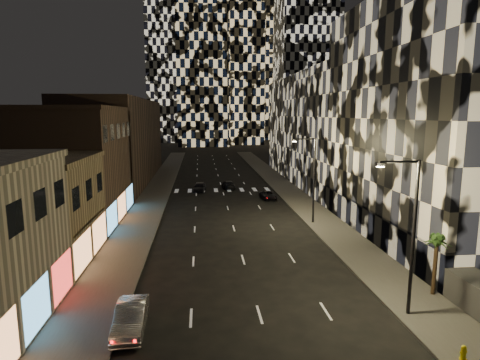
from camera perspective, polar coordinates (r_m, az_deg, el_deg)
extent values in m
cube|color=#47443F|center=(62.14, -11.77, -1.51)|extent=(4.00, 120.00, 0.15)
cube|color=#47443F|center=(63.20, 6.57, -1.19)|extent=(4.00, 120.00, 0.15)
cube|color=#4C4C47|center=(61.95, -9.84, -1.48)|extent=(0.20, 120.00, 0.15)
cube|color=#4C4C47|center=(62.79, 4.70, -1.23)|extent=(0.20, 120.00, 0.15)
cube|color=#8C7654|center=(35.35, -28.39, -4.22)|extent=(10.00, 10.00, 8.00)
cube|color=#4E382C|center=(46.60, -22.73, 1.73)|extent=(10.00, 15.00, 12.00)
cube|color=#4E382C|center=(72.15, -16.69, 5.34)|extent=(10.00, 40.00, 14.00)
cube|color=#232326|center=(42.21, 28.09, 7.45)|extent=(16.00, 25.00, 22.00)
cube|color=#383838|center=(39.81, 17.71, -5.80)|extent=(0.60, 25.00, 3.00)
cube|color=#232326|center=(71.64, 13.41, 7.05)|extent=(16.00, 40.00, 18.00)
cube|color=black|center=(155.45, 9.57, 23.58)|extent=(20.00, 20.00, 100.00)
cube|color=black|center=(154.90, -5.48, 22.76)|extent=(18.00, 18.00, 95.00)
cylinder|color=black|center=(24.88, 23.43, -7.71)|extent=(0.20, 0.20, 9.00)
cylinder|color=black|center=(23.49, 21.78, 2.40)|extent=(2.20, 0.14, 0.14)
cube|color=black|center=(23.01, 19.33, 2.11)|extent=(0.50, 0.25, 0.18)
cube|color=#FFEAB2|center=(23.03, 19.32, 1.82)|extent=(0.35, 0.18, 0.06)
cylinder|color=black|center=(42.97, 10.49, -0.11)|extent=(0.20, 0.20, 9.00)
cylinder|color=black|center=(42.18, 9.22, 5.77)|extent=(2.20, 0.14, 0.14)
cube|color=black|center=(41.92, 7.76, 5.62)|extent=(0.50, 0.25, 0.18)
cube|color=#FFEAB2|center=(41.93, 7.75, 5.46)|extent=(0.35, 0.18, 0.06)
imported|color=#A0A0A5|center=(23.67, -15.27, -18.37)|extent=(1.68, 4.51, 1.47)
imported|color=black|center=(60.78, -5.78, -0.99)|extent=(2.19, 4.33, 1.41)
imported|color=black|center=(62.80, -1.65, -0.68)|extent=(2.14, 4.50, 1.27)
imported|color=black|center=(55.23, 4.05, -2.20)|extent=(2.12, 4.04, 1.09)
cylinder|color=yellow|center=(23.17, 29.18, -20.79)|extent=(0.25, 0.25, 0.57)
sphere|color=yellow|center=(23.02, 29.24, -20.11)|extent=(0.25, 0.25, 0.25)
cylinder|color=yellow|center=(23.13, 29.20, -20.59)|extent=(0.36, 0.18, 0.11)
cylinder|color=yellow|center=(23.30, 29.12, -21.34)|extent=(0.34, 0.34, 0.06)
cylinder|color=#47331E|center=(29.03, 25.96, -11.25)|extent=(0.26, 0.26, 3.44)
sphere|color=#26491A|center=(28.45, 26.23, -7.69)|extent=(0.75, 0.75, 0.75)
cone|color=#26491A|center=(28.50, 26.76, -7.81)|extent=(1.48, 0.88, 0.91)
cone|color=#26491A|center=(28.69, 26.50, -7.68)|extent=(1.46, 0.95, 0.91)
cone|color=#26491A|center=(28.70, 26.04, -7.64)|extent=(0.59, 1.52, 0.91)
cone|color=#26491A|center=(28.54, 25.71, -7.71)|extent=(1.19, 1.33, 0.91)
cone|color=#26491A|center=(28.32, 25.77, -7.84)|extent=(1.50, 0.34, 0.91)
cone|color=#26491A|center=(28.21, 26.17, -7.94)|extent=(1.14, 1.37, 0.91)
cone|color=#26491A|center=(28.29, 26.62, -7.93)|extent=(0.66, 1.52, 0.91)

